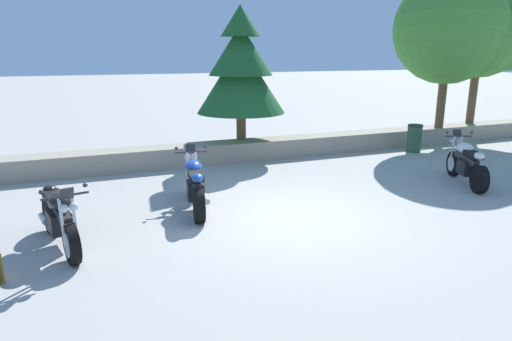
{
  "coord_description": "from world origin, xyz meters",
  "views": [
    {
      "loc": [
        -3.48,
        -7.15,
        3.03
      ],
      "look_at": [
        -0.18,
        1.2,
        0.65
      ],
      "focal_mm": 31.3,
      "sensor_mm": 36.0,
      "label": 1
    }
  ],
  "objects_px": {
    "leafy_tree_mid_left": "(456,31)",
    "trash_bin": "(414,138)",
    "pine_tree_far_left": "(241,68)",
    "motorcycle_white_far_right": "(466,164)",
    "leafy_tree_mid_right": "(486,32)",
    "motorcycle_black_near_left": "(60,219)",
    "motorcycle_blue_centre": "(195,185)"
  },
  "relations": [
    {
      "from": "motorcycle_black_near_left",
      "to": "leafy_tree_mid_left",
      "type": "distance_m",
      "value": 13.13
    },
    {
      "from": "motorcycle_black_near_left",
      "to": "motorcycle_blue_centre",
      "type": "relative_size",
      "value": 0.99
    },
    {
      "from": "motorcycle_black_near_left",
      "to": "motorcycle_blue_centre",
      "type": "height_order",
      "value": "same"
    },
    {
      "from": "trash_bin",
      "to": "leafy_tree_mid_left",
      "type": "bearing_deg",
      "value": 19.44
    },
    {
      "from": "pine_tree_far_left",
      "to": "trash_bin",
      "type": "distance_m",
      "value": 5.87
    },
    {
      "from": "motorcycle_blue_centre",
      "to": "leafy_tree_mid_right",
      "type": "relative_size",
      "value": 0.42
    },
    {
      "from": "motorcycle_white_far_right",
      "to": "pine_tree_far_left",
      "type": "bearing_deg",
      "value": 131.62
    },
    {
      "from": "leafy_tree_mid_right",
      "to": "trash_bin",
      "type": "xyz_separation_m",
      "value": [
        -3.65,
        -1.07,
        -3.29
      ]
    },
    {
      "from": "leafy_tree_mid_left",
      "to": "trash_bin",
      "type": "bearing_deg",
      "value": -160.56
    },
    {
      "from": "pine_tree_far_left",
      "to": "motorcycle_white_far_right",
      "type": "bearing_deg",
      "value": -48.38
    },
    {
      "from": "motorcycle_black_near_left",
      "to": "motorcycle_white_far_right",
      "type": "distance_m",
      "value": 8.87
    },
    {
      "from": "motorcycle_blue_centre",
      "to": "motorcycle_white_far_right",
      "type": "height_order",
      "value": "same"
    },
    {
      "from": "motorcycle_white_far_right",
      "to": "leafy_tree_mid_left",
      "type": "distance_m",
      "value": 5.96
    },
    {
      "from": "pine_tree_far_left",
      "to": "leafy_tree_mid_left",
      "type": "bearing_deg",
      "value": -4.9
    },
    {
      "from": "motorcycle_blue_centre",
      "to": "motorcycle_white_far_right",
      "type": "bearing_deg",
      "value": -5.34
    },
    {
      "from": "motorcycle_black_near_left",
      "to": "leafy_tree_mid_right",
      "type": "distance_m",
      "value": 14.93
    },
    {
      "from": "motorcycle_white_far_right",
      "to": "motorcycle_black_near_left",
      "type": "bearing_deg",
      "value": -177.4
    },
    {
      "from": "motorcycle_black_near_left",
      "to": "trash_bin",
      "type": "height_order",
      "value": "motorcycle_black_near_left"
    },
    {
      "from": "motorcycle_black_near_left",
      "to": "leafy_tree_mid_left",
      "type": "relative_size",
      "value": 0.41
    },
    {
      "from": "pine_tree_far_left",
      "to": "leafy_tree_mid_right",
      "type": "relative_size",
      "value": 0.77
    },
    {
      "from": "leafy_tree_mid_left",
      "to": "pine_tree_far_left",
      "type": "bearing_deg",
      "value": 175.1
    },
    {
      "from": "leafy_tree_mid_left",
      "to": "trash_bin",
      "type": "relative_size",
      "value": 5.81
    },
    {
      "from": "leafy_tree_mid_left",
      "to": "leafy_tree_mid_right",
      "type": "xyz_separation_m",
      "value": [
        1.8,
        0.42,
        0.02
      ]
    },
    {
      "from": "motorcycle_black_near_left",
      "to": "leafy_tree_mid_right",
      "type": "xyz_separation_m",
      "value": [
        13.78,
        4.75,
        3.23
      ]
    },
    {
      "from": "motorcycle_blue_centre",
      "to": "leafy_tree_mid_left",
      "type": "relative_size",
      "value": 0.41
    },
    {
      "from": "motorcycle_black_near_left",
      "to": "pine_tree_far_left",
      "type": "height_order",
      "value": "pine_tree_far_left"
    },
    {
      "from": "motorcycle_blue_centre",
      "to": "trash_bin",
      "type": "bearing_deg",
      "value": 19.2
    },
    {
      "from": "motorcycle_blue_centre",
      "to": "leafy_tree_mid_right",
      "type": "xyz_separation_m",
      "value": [
        11.34,
        3.75,
        3.23
      ]
    },
    {
      "from": "pine_tree_far_left",
      "to": "motorcycle_black_near_left",
      "type": "bearing_deg",
      "value": -134.28
    },
    {
      "from": "motorcycle_white_far_right",
      "to": "leafy_tree_mid_right",
      "type": "relative_size",
      "value": 0.4
    },
    {
      "from": "motorcycle_blue_centre",
      "to": "motorcycle_white_far_right",
      "type": "xyz_separation_m",
      "value": [
        6.42,
        -0.6,
        0.0
      ]
    },
    {
      "from": "motorcycle_white_far_right",
      "to": "pine_tree_far_left",
      "type": "relative_size",
      "value": 0.52
    }
  ]
}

